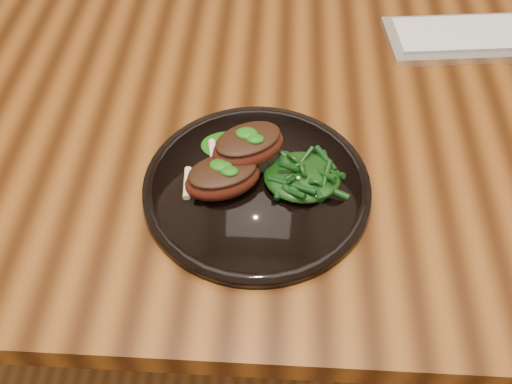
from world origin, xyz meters
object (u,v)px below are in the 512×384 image
desk (315,154)px  lamb_chop_front (222,177)px  plate (257,187)px  keyboard (508,36)px  greens_heap (303,173)px

desk → lamb_chop_front: lamb_chop_front is taller
plate → lamb_chop_front: bearing=-166.1°
lamb_chop_front → keyboard: bearing=39.4°
desk → keyboard: keyboard is taller
greens_heap → lamb_chop_front: bearing=-171.1°
greens_heap → keyboard: bearing=45.4°
desk → greens_heap: greens_heap is taller
desk → plate: (-0.09, -0.15, 0.09)m
plate → keyboard: bearing=41.4°
greens_heap → plate: bearing=-174.8°
lamb_chop_front → desk: bearing=51.2°
desk → keyboard: bearing=33.1°
lamb_chop_front → greens_heap: size_ratio=1.16×
plate → greens_heap: greens_heap is taller
desk → lamb_chop_front: (-0.13, -0.17, 0.12)m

